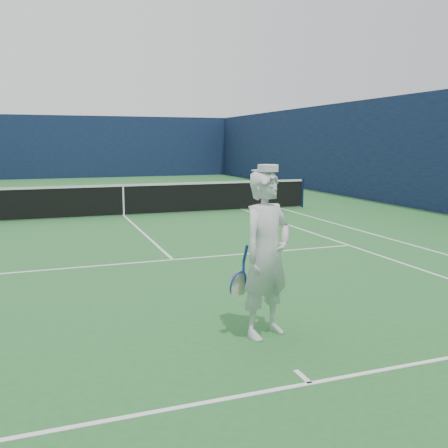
{
  "coord_description": "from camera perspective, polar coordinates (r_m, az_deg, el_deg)",
  "views": [
    {
      "loc": [
        -2.33,
        -15.87,
        2.33
      ],
      "look_at": [
        0.11,
        -9.1,
        1.14
      ],
      "focal_mm": 40.0,
      "sensor_mm": 36.0,
      "label": 1
    }
  ],
  "objects": [
    {
      "name": "ground",
      "position": [
        16.21,
        -11.36,
        0.93
      ],
      "size": [
        80.0,
        80.0,
        0.0
      ],
      "primitive_type": "plane",
      "color": "#27662C",
      "rests_on": "ground"
    },
    {
      "name": "windscreen_fence",
      "position": [
        16.04,
        -11.6,
        8.01
      ],
      "size": [
        20.12,
        36.12,
        4.0
      ],
      "color": "#0F1A37",
      "rests_on": "ground"
    },
    {
      "name": "tennis_net",
      "position": [
        16.14,
        -11.43,
        2.88
      ],
      "size": [
        12.88,
        0.09,
        1.07
      ],
      "color": "#141E4C",
      "rests_on": "ground"
    },
    {
      "name": "court_markings",
      "position": [
        16.21,
        -11.36,
        0.94
      ],
      "size": [
        11.03,
        23.83,
        0.01
      ],
      "color": "white",
      "rests_on": "ground"
    },
    {
      "name": "tennis_player",
      "position": [
        5.96,
        4.9,
        -3.45
      ],
      "size": [
        0.92,
        0.73,
        2.07
      ],
      "rotation": [
        0.0,
        0.0,
        0.4
      ],
      "color": "silver",
      "rests_on": "ground"
    }
  ]
}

